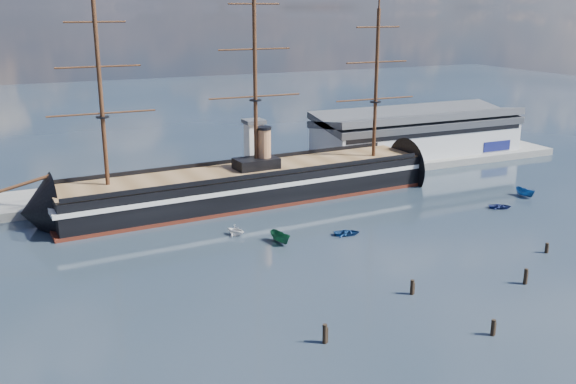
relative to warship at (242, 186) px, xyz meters
name	(u,v)px	position (x,y,z in m)	size (l,w,h in m)	color
ground	(299,224)	(5.37, -20.00, -4.04)	(600.00, 600.00, 0.00)	#172531
quay	(275,179)	(15.37, 16.00, -4.04)	(180.00, 18.00, 2.00)	slate
warehouse	(417,133)	(63.37, 20.00, 3.95)	(63.00, 21.00, 11.60)	#B7BABC
quay_tower	(254,148)	(8.37, 13.00, 5.72)	(5.00, 5.00, 15.00)	silver
warship	(242,186)	(0.00, 0.00, 0.00)	(113.34, 21.55, 53.94)	black
motorboat_a	(281,243)	(-2.80, -28.59, -4.04)	(6.85, 2.51, 2.74)	#175135
motorboat_b	(347,235)	(11.16, -30.02, -4.04)	(3.26, 1.30, 1.52)	navy
motorboat_d	(236,235)	(-9.16, -20.70, -4.04)	(6.65, 2.88, 2.44)	silver
motorboat_e	(500,208)	(51.70, -28.97, -4.04)	(3.10, 1.24, 1.45)	navy
motorboat_f	(525,197)	(63.84, -24.18, -4.04)	(6.49, 2.38, 2.60)	navy
piling_near_left	(325,343)	(-12.97, -66.34, -4.04)	(0.64, 0.64, 3.51)	black
piling_near_mid	(492,335)	(9.34, -74.18, -4.04)	(0.64, 0.64, 3.09)	black
piling_near_right	(525,284)	(26.19, -62.93, -4.04)	(0.64, 0.64, 3.41)	black
piling_far_right	(546,253)	(40.19, -53.92, -4.04)	(0.64, 0.64, 2.65)	black
piling_extra	(412,294)	(6.87, -58.43, -4.04)	(0.64, 0.64, 3.17)	black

